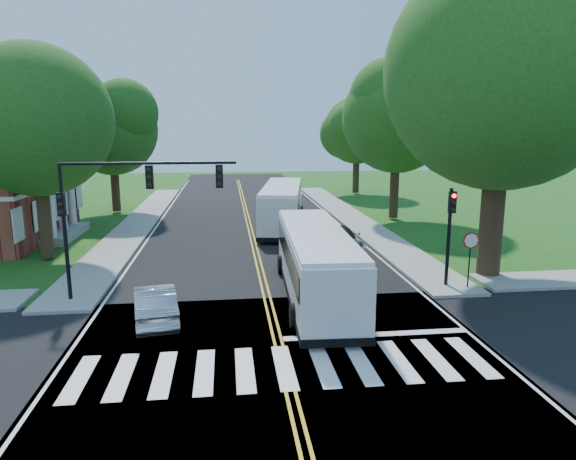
{
  "coord_description": "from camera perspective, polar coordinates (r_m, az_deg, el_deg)",
  "views": [
    {
      "loc": [
        -1.63,
        -14.89,
        7.16
      ],
      "look_at": [
        1.23,
        8.76,
        2.4
      ],
      "focal_mm": 32.0,
      "sensor_mm": 36.0,
      "label": 1
    }
  ],
  "objects": [
    {
      "name": "tree_east_far",
      "position": [
        56.68,
        7.68,
        10.91
      ],
      "size": [
        7.2,
        7.2,
        10.34
      ],
      "color": "black",
      "rests_on": "ground"
    },
    {
      "name": "crosswalk",
      "position": [
        16.15,
        -0.41,
        -14.96
      ],
      "size": [
        12.6,
        3.0,
        0.01
      ],
      "primitive_type": "cube",
      "color": "silver",
      "rests_on": "road"
    },
    {
      "name": "tree_east_mid",
      "position": [
        41.05,
        12.03,
        12.04
      ],
      "size": [
        8.4,
        8.4,
        11.93
      ],
      "color": "black",
      "rests_on": "ground"
    },
    {
      "name": "signal_ne",
      "position": [
        23.85,
        17.56,
        0.64
      ],
      "size": [
        0.3,
        0.46,
        4.4
      ],
      "color": "black",
      "rests_on": "ground"
    },
    {
      "name": "edge_line_w",
      "position": [
        37.93,
        -14.6,
        0.08
      ],
      "size": [
        0.12,
        70.0,
        0.01
      ],
      "primitive_type": "cube",
      "color": "silver",
      "rests_on": "road"
    },
    {
      "name": "tree_west_far",
      "position": [
        45.86,
        -19.02,
        10.5
      ],
      "size": [
        7.6,
        7.6,
        10.67
      ],
      "color": "black",
      "rests_on": "ground"
    },
    {
      "name": "ground",
      "position": [
        16.6,
        -0.61,
        -14.25
      ],
      "size": [
        140.0,
        140.0,
        0.0
      ],
      "primitive_type": "plane",
      "color": "#1D4D13",
      "rests_on": "ground"
    },
    {
      "name": "tree_west_near",
      "position": [
        30.53,
        -26.26,
        10.85
      ],
      "size": [
        8.0,
        8.0,
        11.4
      ],
      "color": "black",
      "rests_on": "ground"
    },
    {
      "name": "tree_ne_big",
      "position": [
        26.25,
        22.81,
        15.84
      ],
      "size": [
        10.8,
        10.8,
        14.91
      ],
      "color": "black",
      "rests_on": "ground"
    },
    {
      "name": "stop_bar",
      "position": [
        18.69,
        9.78,
        -11.35
      ],
      "size": [
        6.6,
        0.4,
        0.01
      ],
      "primitive_type": "cube",
      "color": "silver",
      "rests_on": "road"
    },
    {
      "name": "center_line",
      "position": [
        37.61,
        -4.29,
        0.32
      ],
      "size": [
        0.36,
        70.0,
        0.01
      ],
      "primitive_type": "cube",
      "color": "gold",
      "rests_on": "road"
    },
    {
      "name": "dark_sedan",
      "position": [
        31.27,
        5.38,
        -0.67
      ],
      "size": [
        2.03,
        4.78,
        1.38
      ],
      "primitive_type": "imported",
      "rotation": [
        0.0,
        0.0,
        3.16
      ],
      "color": "black",
      "rests_on": "road"
    },
    {
      "name": "bus_follow",
      "position": [
        37.25,
        -0.66,
        2.78
      ],
      "size": [
        4.5,
        12.19,
        3.09
      ],
      "rotation": [
        0.0,
        0.0,
        2.98
      ],
      "color": "silver",
      "rests_on": "road"
    },
    {
      "name": "signal_nw",
      "position": [
        21.91,
        -17.99,
        3.46
      ],
      "size": [
        7.15,
        0.46,
        5.66
      ],
      "color": "black",
      "rests_on": "ground"
    },
    {
      "name": "road",
      "position": [
        33.7,
        -3.97,
        -0.98
      ],
      "size": [
        14.0,
        96.0,
        0.01
      ],
      "primitive_type": "cube",
      "color": "black",
      "rests_on": "ground"
    },
    {
      "name": "sidewalk_ne",
      "position": [
        41.71,
        6.98,
        1.44
      ],
      "size": [
        2.6,
        40.0,
        0.15
      ],
      "primitive_type": "cube",
      "color": "gray",
      "rests_on": "ground"
    },
    {
      "name": "hatchback",
      "position": [
        20.0,
        -14.58,
        -7.9
      ],
      "size": [
        2.21,
        4.41,
        1.39
      ],
      "primitive_type": "imported",
      "rotation": [
        0.0,
        0.0,
        3.32
      ],
      "color": "#AAACB1",
      "rests_on": "road"
    },
    {
      "name": "stop_sign",
      "position": [
        23.97,
        19.63,
        -1.72
      ],
      "size": [
        0.76,
        0.08,
        2.53
      ],
      "color": "black",
      "rests_on": "ground"
    },
    {
      "name": "bus_lead",
      "position": [
        21.91,
        3.07,
        -3.53
      ],
      "size": [
        3.09,
        11.43,
        2.93
      ],
      "rotation": [
        0.0,
        0.0,
        3.1
      ],
      "color": "silver",
      "rests_on": "road"
    },
    {
      "name": "sidewalk_nw",
      "position": [
        41.06,
        -16.14,
        0.92
      ],
      "size": [
        2.6,
        40.0,
        0.15
      ],
      "primitive_type": "cube",
      "color": "gray",
      "rests_on": "ground"
    },
    {
      "name": "suv",
      "position": [
        28.48,
        6.68,
        -2.07
      ],
      "size": [
        2.92,
        4.65,
        1.2
      ],
      "primitive_type": "imported",
      "rotation": [
        0.0,
        0.0,
        2.91
      ],
      "color": "#B7BBBF",
      "rests_on": "road"
    },
    {
      "name": "edge_line_e",
      "position": [
        38.51,
        5.87,
        0.55
      ],
      "size": [
        0.12,
        70.0,
        0.01
      ],
      "primitive_type": "cube",
      "color": "silver",
      "rests_on": "road"
    },
    {
      "name": "cross_road",
      "position": [
        16.6,
        -0.61,
        -14.24
      ],
      "size": [
        60.0,
        12.0,
        0.01
      ],
      "primitive_type": "cube",
      "color": "black",
      "rests_on": "ground"
    }
  ]
}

